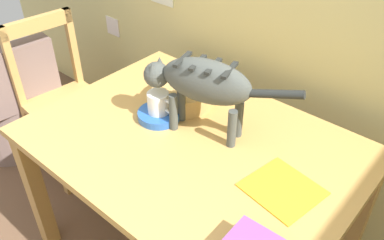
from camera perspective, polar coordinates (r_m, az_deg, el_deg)
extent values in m
cube|color=white|center=(2.88, -11.12, 12.84)|extent=(0.12, 0.01, 0.12)
cube|color=tan|center=(1.66, 0.00, -3.28)|extent=(1.33, 0.96, 0.03)
cube|color=#B48849|center=(1.69, 0.00, -4.66)|extent=(1.25, 0.88, 0.07)
cube|color=tan|center=(2.11, -21.08, -9.50)|extent=(0.07, 0.07, 0.71)
cube|color=tan|center=(2.47, -4.23, 0.82)|extent=(0.07, 0.07, 0.71)
cube|color=tan|center=(2.01, 22.46, -12.77)|extent=(0.07, 0.07, 0.71)
ellipsoid|color=#464A46|center=(1.55, 2.05, 5.48)|extent=(0.39, 0.23, 0.18)
cube|color=#262926|center=(1.49, 5.37, 7.03)|extent=(0.05, 0.13, 0.01)
cube|color=#262926|center=(1.51, 3.07, 7.57)|extent=(0.05, 0.13, 0.01)
cube|color=#262926|center=(1.53, 0.84, 8.08)|extent=(0.05, 0.13, 0.01)
cube|color=#262926|center=(1.55, -1.33, 8.57)|extent=(0.05, 0.13, 0.01)
cylinder|color=#464A46|center=(1.66, -2.65, 1.12)|extent=(0.04, 0.04, 0.17)
cylinder|color=#464A46|center=(1.71, -1.50, 2.39)|extent=(0.04, 0.04, 0.17)
cylinder|color=#464A46|center=(1.57, 5.66, -1.23)|extent=(0.04, 0.04, 0.17)
cylinder|color=#464A46|center=(1.63, 6.59, 0.18)|extent=(0.04, 0.04, 0.17)
sphere|color=#464A46|center=(1.65, -5.03, 6.40)|extent=(0.11, 0.11, 0.11)
cone|color=#464A46|center=(1.61, -5.63, 7.32)|extent=(0.04, 0.04, 0.04)
cone|color=#464A46|center=(1.65, -4.60, 8.22)|extent=(0.04, 0.04, 0.04)
cylinder|color=#262926|center=(1.47, 11.86, 3.61)|extent=(0.20, 0.08, 0.08)
cylinder|color=blue|center=(1.76, -4.69, 0.73)|extent=(0.18, 0.18, 0.03)
cylinder|color=silver|center=(1.72, -4.79, 2.47)|extent=(0.09, 0.09, 0.09)
torus|color=silver|center=(1.69, -3.39, 1.88)|extent=(0.06, 0.01, 0.06)
cube|color=yellow|center=(1.47, 12.65, -9.49)|extent=(0.28, 0.26, 0.01)
cylinder|color=tan|center=(1.85, -1.39, 3.66)|extent=(0.28, 0.28, 0.08)
cylinder|color=brown|center=(1.84, -1.39, 3.77)|extent=(0.23, 0.23, 0.07)
cube|color=tan|center=(2.50, -17.02, 1.78)|extent=(0.46, 0.46, 0.04)
cube|color=tan|center=(2.45, -21.16, 12.52)|extent=(0.08, 0.42, 0.08)
cube|color=tan|center=(2.59, -16.46, 9.91)|extent=(0.04, 0.04, 0.48)
cube|color=tan|center=(2.47, -24.06, 6.78)|extent=(0.04, 0.04, 0.48)
cube|color=tan|center=(2.56, -10.47, -2.45)|extent=(0.04, 0.04, 0.41)
cube|color=tan|center=(2.44, -17.73, -6.18)|extent=(0.04, 0.04, 0.41)
cube|color=tan|center=(2.83, -14.83, 1.05)|extent=(0.04, 0.04, 0.41)
cube|color=tan|center=(2.72, -21.53, -2.14)|extent=(0.04, 0.04, 0.41)
cylinder|color=#7A635D|center=(2.99, -24.09, 0.50)|extent=(0.60, 0.60, 0.38)
cube|color=#7A635D|center=(2.59, -24.29, 5.19)|extent=(0.19, 0.55, 0.40)
cube|color=#7A635D|center=(2.90, -20.99, 7.08)|extent=(0.43, 0.15, 0.20)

